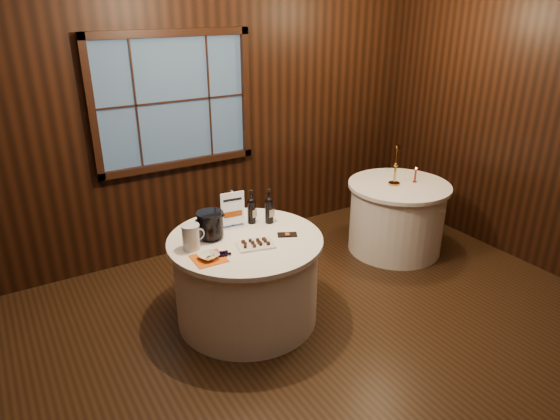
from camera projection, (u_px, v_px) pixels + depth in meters
ground at (312, 386)px, 3.60m from camera, size 6.00×6.00×0.00m
back_wall at (174, 112)px, 4.95m from camera, size 6.00×0.10×3.00m
main_table at (246, 278)px, 4.24m from camera, size 1.28×1.28×0.77m
side_table at (396, 217)px, 5.43m from camera, size 1.08×1.08×0.77m
sign_stand at (233, 215)px, 4.24m from camera, size 0.21×0.12×0.33m
port_bottle_left at (252, 209)px, 4.31m from camera, size 0.07×0.08×0.31m
port_bottle_right at (269, 208)px, 4.32m from camera, size 0.07×0.08×0.31m
ice_bucket at (210, 225)px, 4.04m from camera, size 0.22×0.22×0.23m
chocolate_plate at (256, 244)px, 3.95m from camera, size 0.33×0.26×0.04m
chocolate_box at (287, 235)px, 4.13m from camera, size 0.18×0.14×0.01m
grape_bunch at (224, 253)px, 3.81m from camera, size 0.16×0.09×0.04m
glass_pitcher at (191, 237)px, 3.87m from camera, size 0.19×0.14×0.21m
orange_napkin at (209, 259)px, 3.76m from camera, size 0.25×0.25×0.00m
cracker_bowl at (209, 256)px, 3.75m from camera, size 0.18×0.18×0.04m
brass_candlestick at (395, 171)px, 5.20m from camera, size 0.12×0.12×0.43m
red_candle at (415, 176)px, 5.29m from camera, size 0.05×0.05×0.17m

